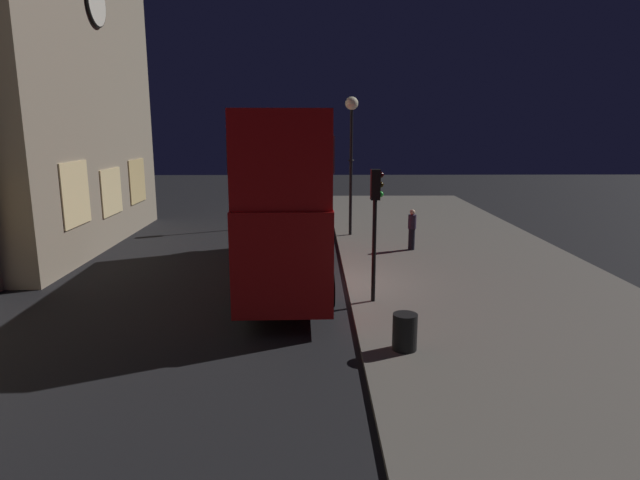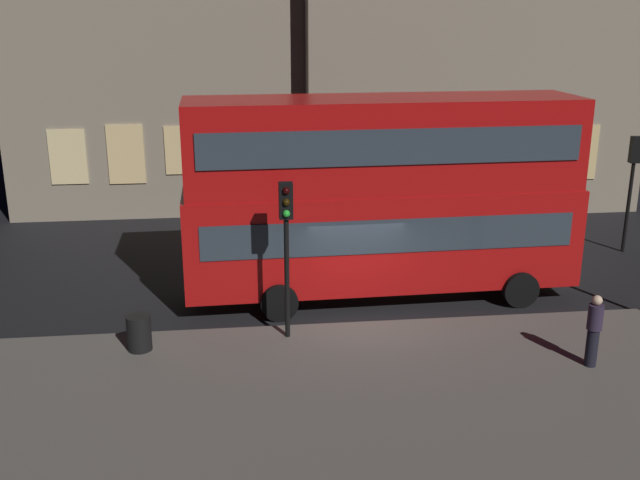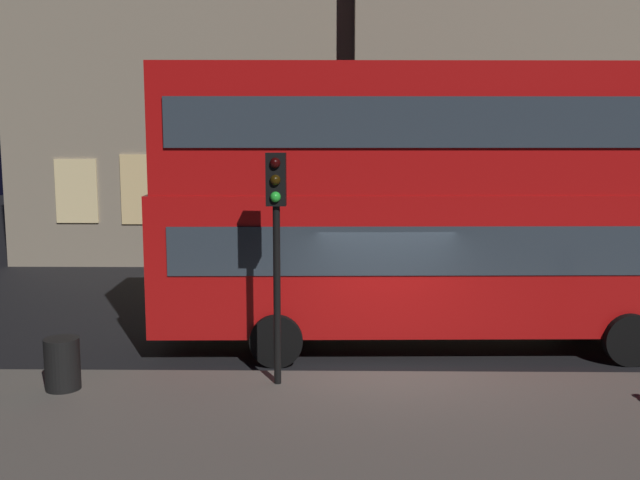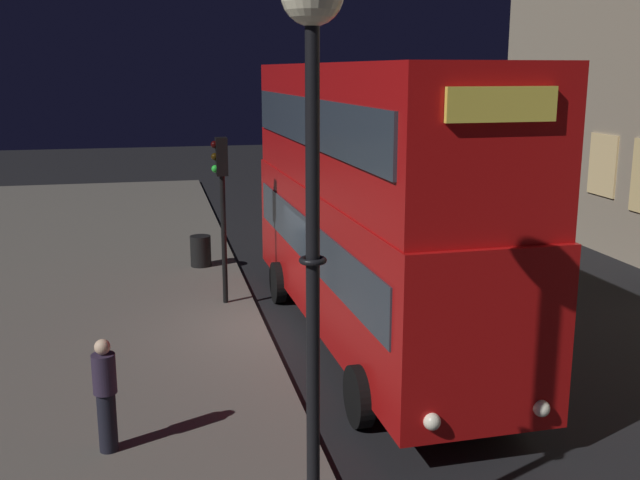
{
  "view_description": "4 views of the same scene",
  "coord_description": "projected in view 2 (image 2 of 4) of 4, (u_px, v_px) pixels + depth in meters",
  "views": [
    {
      "loc": [
        -16.91,
        0.64,
        5.16
      ],
      "look_at": [
        0.15,
        0.4,
        1.51
      ],
      "focal_mm": 30.28,
      "sensor_mm": 36.0,
      "label": 1
    },
    {
      "loc": [
        -3.01,
        -17.56,
        7.72
      ],
      "look_at": [
        -1.0,
        -0.2,
        2.26
      ],
      "focal_mm": 41.5,
      "sensor_mm": 36.0,
      "label": 2
    },
    {
      "loc": [
        -1.01,
        -12.85,
        4.2
      ],
      "look_at": [
        -1.21,
        0.16,
        2.36
      ],
      "focal_mm": 41.0,
      "sensor_mm": 36.0,
      "label": 3
    },
    {
      "loc": [
        14.86,
        -2.63,
        5.42
      ],
      "look_at": [
        -0.74,
        0.87,
        1.77
      ],
      "focal_mm": 42.02,
      "sensor_mm": 36.0,
      "label": 4
    }
  ],
  "objects": [
    {
      "name": "sidewalk_slab",
      "position": [
        399.0,
        419.0,
        14.46
      ],
      "size": [
        44.0,
        9.22,
        0.12
      ],
      "primitive_type": "cube",
      "color": "#5B564F",
      "rests_on": "ground"
    },
    {
      "name": "traffic_light_near_kerb",
      "position": [
        286.0,
        228.0,
        17.14
      ],
      "size": [
        0.32,
        0.36,
        3.83
      ],
      "rotation": [
        0.0,
        0.0,
        -0.0
      ],
      "color": "black",
      "rests_on": "sidewalk_slab"
    },
    {
      "name": "double_decker_bus",
      "position": [
        382.0,
        191.0,
        19.91
      ],
      "size": [
        10.82,
        3.03,
        5.54
      ],
      "rotation": [
        0.0,
        0.0,
        0.03
      ],
      "color": "#B20F0F",
      "rests_on": "ground"
    },
    {
      "name": "pedestrian",
      "position": [
        594.0,
        330.0,
        16.25
      ],
      "size": [
        0.33,
        0.33,
        1.67
      ],
      "rotation": [
        0.0,
        0.0,
        0.6
      ],
      "color": "black",
      "rests_on": "sidewalk_slab"
    },
    {
      "name": "building_plain_facade",
      "position": [
        452.0,
        8.0,
        31.05
      ],
      "size": [
        13.15,
        9.91,
        15.57
      ],
      "color": "gray",
      "rests_on": "ground"
    },
    {
      "name": "ground_plane",
      "position": [
        357.0,
        319.0,
        19.28
      ],
      "size": [
        80.0,
        80.0,
        0.0
      ],
      "primitive_type": "plane",
      "color": "black"
    },
    {
      "name": "litter_bin",
      "position": [
        139.0,
        333.0,
        17.15
      ],
      "size": [
        0.56,
        0.56,
        0.85
      ],
      "primitive_type": "cylinder",
      "color": "black",
      "rests_on": "sidewalk_slab"
    },
    {
      "name": "traffic_light_far_side",
      "position": [
        633.0,
        170.0,
        23.85
      ],
      "size": [
        0.35,
        0.38,
        3.86
      ],
      "rotation": [
        0.0,
        0.0,
        3.03
      ],
      "color": "black",
      "rests_on": "ground"
    }
  ]
}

